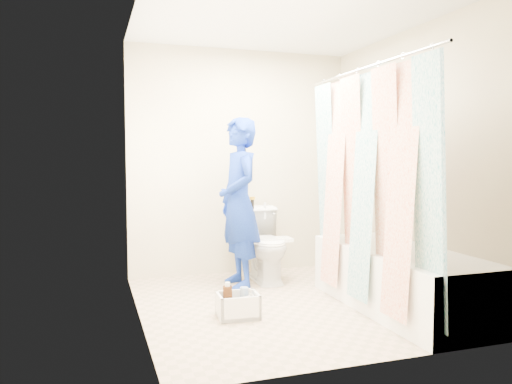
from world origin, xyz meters
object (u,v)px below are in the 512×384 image
object	(u,v)px
bathtub	(400,277)
plumber	(239,203)
toilet	(265,244)
cleaning_caddy	(239,306)

from	to	relation	value
bathtub	plumber	bearing A→B (deg)	132.38
plumber	toilet	bearing A→B (deg)	109.73
toilet	plumber	size ratio (longest dim) A/B	0.45
toilet	cleaning_caddy	size ratio (longest dim) A/B	2.24
bathtub	cleaning_caddy	distance (m)	1.34
plumber	bathtub	bearing A→B (deg)	39.19
plumber	cleaning_caddy	xyz separation A→B (m)	(-0.27, -0.92, -0.73)
bathtub	plumber	xyz separation A→B (m)	(-1.04, 1.14, 0.55)
bathtub	plumber	distance (m)	1.64
cleaning_caddy	bathtub	bearing A→B (deg)	-6.42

